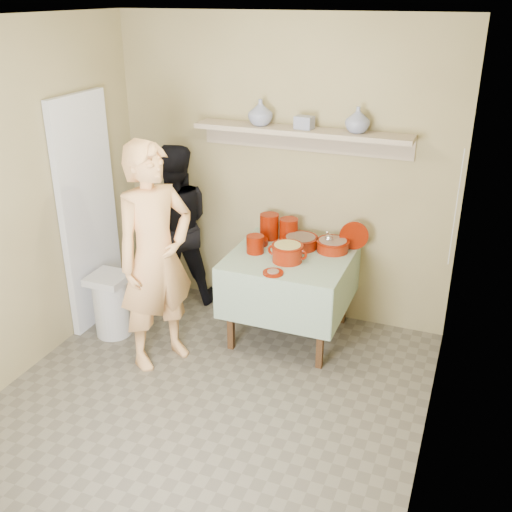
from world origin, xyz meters
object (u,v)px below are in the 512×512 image
at_px(trash_bin, 111,304).
at_px(person_cook, 156,257).
at_px(person_helper, 174,226).
at_px(serving_table, 291,267).
at_px(cazuela_rice, 287,251).

bearing_deg(trash_bin, person_cook, -17.02).
height_order(person_helper, serving_table, person_helper).
height_order(person_cook, trash_bin, person_cook).
bearing_deg(person_cook, person_helper, 48.87).
xyz_separation_m(person_cook, serving_table, (0.84, 0.71, -0.25)).
bearing_deg(person_helper, person_cook, 77.65).
bearing_deg(serving_table, person_helper, 170.04).
relative_size(serving_table, cazuela_rice, 2.95).
distance_m(person_helper, serving_table, 1.22).
xyz_separation_m(person_cook, person_helper, (-0.36, 0.92, -0.13)).
distance_m(person_cook, serving_table, 1.13).
bearing_deg(person_cook, trash_bin, 100.77).
height_order(person_cook, person_helper, person_cook).
bearing_deg(trash_bin, person_helper, 73.09).
bearing_deg(person_helper, trash_bin, 39.66).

